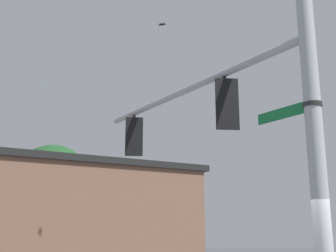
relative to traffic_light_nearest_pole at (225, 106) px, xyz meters
name	(u,v)px	position (x,y,z in m)	size (l,w,h in m)	color
signal_pole	(317,159)	(1.10, -2.13, -1.57)	(0.31, 0.31, 6.42)	#ADB2B7
mast_arm	(185,91)	(-0.73, 1.38, 0.79)	(0.17, 0.17, 7.92)	#ADB2B7
traffic_light_nearest_pole	(225,106)	(0.00, 0.00, 0.00)	(0.54, 0.49, 1.31)	black
traffic_light_mid_inner	(134,138)	(-1.98, 3.80, 0.00)	(0.54, 0.49, 1.31)	black
street_name_sign	(297,109)	(0.94, -1.82, -0.56)	(0.82, 1.39, 0.22)	#147238
bird_flying	(162,24)	(-1.01, 4.79, 4.40)	(0.27, 0.19, 0.08)	black
storefront_building	(57,217)	(-5.40, 12.58, -2.22)	(14.90, 12.50, 5.10)	brown
tree_by_storefront	(52,184)	(-5.55, 11.40, -0.72)	(3.68, 3.68, 5.92)	#4C3823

